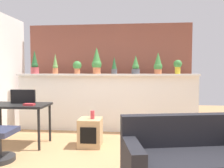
# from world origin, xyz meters

# --- Properties ---
(divider_wall) EXTENTS (4.01, 0.16, 1.25)m
(divider_wall) POSITION_xyz_m (0.00, 2.00, 0.62)
(divider_wall) COLOR white
(divider_wall) RESTS_ON ground
(plant_shelf) EXTENTS (4.01, 0.30, 0.04)m
(plant_shelf) POSITION_xyz_m (0.00, 1.96, 1.27)
(plant_shelf) COLOR white
(plant_shelf) RESTS_ON divider_wall
(brick_wall_behind) EXTENTS (4.01, 0.10, 2.50)m
(brick_wall_behind) POSITION_xyz_m (0.00, 2.60, 1.25)
(brick_wall_behind) COLOR brown
(brick_wall_behind) RESTS_ON ground
(potted_plant_0) EXTENTS (0.18, 0.18, 0.53)m
(potted_plant_0) POSITION_xyz_m (-1.61, 1.93, 1.51)
(potted_plant_0) COLOR #B7474C
(potted_plant_0) RESTS_ON plant_shelf
(potted_plant_1) EXTENTS (0.12, 0.12, 0.45)m
(potted_plant_1) POSITION_xyz_m (-1.14, 1.96, 1.49)
(potted_plant_1) COLOR #C66B42
(potted_plant_1) RESTS_ON plant_shelf
(potted_plant_2) EXTENTS (0.20, 0.20, 0.29)m
(potted_plant_2) POSITION_xyz_m (-0.65, 1.98, 1.45)
(potted_plant_2) COLOR #C66B42
(potted_plant_2) RESTS_ON plant_shelf
(potted_plant_3) EXTENTS (0.22, 0.22, 0.59)m
(potted_plant_3) POSITION_xyz_m (-0.20, 1.97, 1.57)
(potted_plant_3) COLOR #C66B42
(potted_plant_3) RESTS_ON plant_shelf
(potted_plant_4) EXTENTS (0.13, 0.13, 0.38)m
(potted_plant_4) POSITION_xyz_m (0.20, 1.92, 1.46)
(potted_plant_4) COLOR #4C4C51
(potted_plant_4) RESTS_ON plant_shelf
(potted_plant_5) EXTENTS (0.18, 0.18, 0.41)m
(potted_plant_5) POSITION_xyz_m (0.66, 1.99, 1.46)
(potted_plant_5) COLOR #4C4C51
(potted_plant_5) RESTS_ON plant_shelf
(potted_plant_6) EXTENTS (0.19, 0.19, 0.47)m
(potted_plant_6) POSITION_xyz_m (1.14, 1.95, 1.50)
(potted_plant_6) COLOR #C66B42
(potted_plant_6) RESTS_ON plant_shelf
(potted_plant_7) EXTENTS (0.18, 0.18, 0.30)m
(potted_plant_7) POSITION_xyz_m (1.56, 1.96, 1.47)
(potted_plant_7) COLOR gold
(potted_plant_7) RESTS_ON plant_shelf
(desk) EXTENTS (1.10, 0.60, 0.75)m
(desk) POSITION_xyz_m (-1.48, 0.91, 0.67)
(desk) COLOR black
(desk) RESTS_ON ground
(tv_monitor) EXTENTS (0.47, 0.04, 0.26)m
(tv_monitor) POSITION_xyz_m (-1.42, 0.99, 0.88)
(tv_monitor) COLOR black
(tv_monitor) RESTS_ON desk
(side_cube_shelf) EXTENTS (0.40, 0.41, 0.50)m
(side_cube_shelf) POSITION_xyz_m (-0.15, 0.95, 0.25)
(side_cube_shelf) COLOR tan
(side_cube_shelf) RESTS_ON ground
(vase_on_shelf) EXTENTS (0.07, 0.07, 0.15)m
(vase_on_shelf) POSITION_xyz_m (-0.11, 0.94, 0.57)
(vase_on_shelf) COLOR #CC3D47
(vase_on_shelf) RESTS_ON side_cube_shelf
(book_on_desk) EXTENTS (0.18, 0.11, 0.04)m
(book_on_desk) POSITION_xyz_m (-1.19, 0.77, 0.77)
(book_on_desk) COLOR #B22D33
(book_on_desk) RESTS_ON desk
(couch) EXTENTS (1.68, 1.05, 0.80)m
(couch) POSITION_xyz_m (1.28, -0.28, 0.28)
(couch) COLOR black
(couch) RESTS_ON ground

